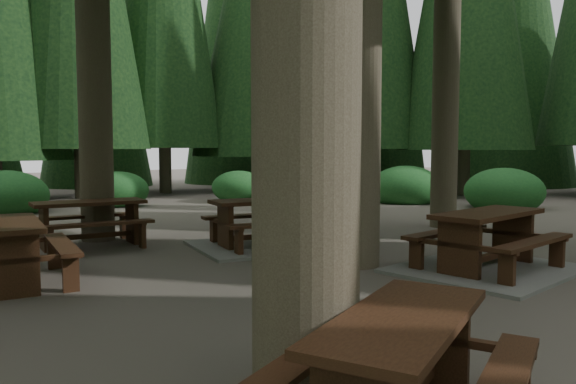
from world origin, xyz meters
TOP-DOWN VIEW (x-y plane):
  - ground at (0.00, 0.00)m, footprint 80.00×80.00m
  - picnic_table_a at (2.06, -1.35)m, footprint 2.81×2.41m
  - picnic_table_b at (-3.71, 2.05)m, footprint 1.85×2.17m
  - picnic_table_c at (0.70, 2.32)m, footprint 3.00×2.65m
  - picnic_table_d at (4.10, 5.68)m, footprint 2.29×2.15m
  - picnic_table_e at (-2.63, -3.74)m, footprint 2.20×2.02m
  - picnic_table_f at (-1.87, 4.37)m, footprint 2.12×1.79m
  - shrub_ring at (0.70, 0.75)m, footprint 23.86×24.64m

SIDE VIEW (x-z plane):
  - ground at x=0.00m, z-range 0.00..0.00m
  - picnic_table_c at x=0.70m, z-range -0.13..0.76m
  - picnic_table_a at x=2.06m, z-range -0.13..0.76m
  - shrub_ring at x=0.70m, z-range -0.35..1.15m
  - picnic_table_e at x=-2.63m, z-range 0.13..0.90m
  - picnic_table_d at x=4.10m, z-range 0.13..0.91m
  - picnic_table_f at x=-1.87m, z-range 0.14..0.99m
  - picnic_table_b at x=-3.71m, z-range 0.14..0.99m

